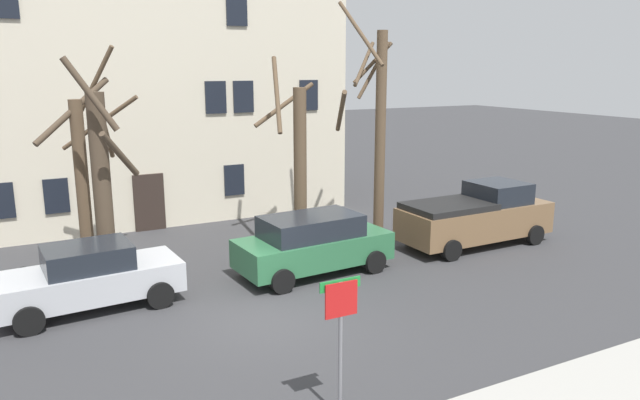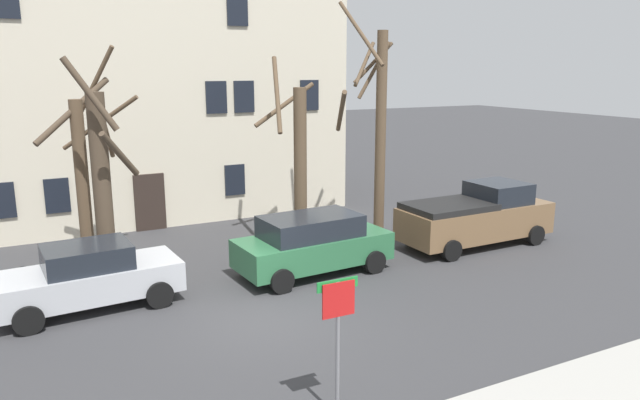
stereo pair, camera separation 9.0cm
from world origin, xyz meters
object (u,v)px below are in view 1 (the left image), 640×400
Objects in this scene: tree_bare_near at (85,174)px; car_green_wagon at (313,243)px; pickup_truck_brown at (476,216)px; street_sign_pole at (341,322)px; building_main at (138,66)px; tree_bare_end at (378,126)px; car_silver_sedan at (89,277)px; tree_bare_far at (301,158)px; bicycle_leaning at (4,281)px; tree_bare_mid at (101,178)px.

car_green_wagon is at bearing -31.82° from tree_bare_near.
street_sign_pole reaches higher than pickup_truck_brown.
building_main is 10.51m from tree_bare_end.
car_silver_sedan is at bearing -166.63° from tree_bare_end.
tree_bare_near is at bearing 174.29° from tree_bare_far.
bicycle_leaning is at bearing 163.78° from car_green_wagon.
building_main is 1.97× the size of tree_bare_end.
bicycle_leaning is (-2.65, -0.05, -2.54)m from tree_bare_mid.
tree_bare_mid is 6.39m from tree_bare_far.
car_silver_sedan is 1.79× the size of street_sign_pole.
tree_bare_far reaches higher than car_silver_sedan.
car_silver_sedan is at bearing 177.75° from car_green_wagon.
tree_bare_end is at bearing -4.79° from tree_bare_far.
building_main is 9.06m from tree_bare_far.
pickup_truck_brown reaches higher than car_silver_sedan.
tree_bare_far is 10.44m from street_sign_pole.
pickup_truck_brown is at bearing -9.16° from bicycle_leaning.
tree_bare_near is at bearing 82.45° from car_silver_sedan.
tree_bare_mid is at bearing -178.62° from tree_bare_end.
bicycle_leaning is at bearing -153.57° from tree_bare_near.
tree_bare_far is at bearing 71.03° from car_green_wagon.
street_sign_pole is (-9.09, -6.81, 0.77)m from pickup_truck_brown.
tree_bare_far reaches higher than pickup_truck_brown.
pickup_truck_brown is at bearing -47.72° from tree_bare_end.
tree_bare_mid is 1.34× the size of car_green_wagon.
tree_bare_mid reaches higher than pickup_truck_brown.
tree_bare_far is (6.38, 0.47, 0.07)m from tree_bare_mid.
tree_bare_end is at bearing 33.99° from car_green_wagon.
street_sign_pole is at bearing -74.65° from tree_bare_mid.
building_main is at bearing 71.54° from car_silver_sedan.
car_green_wagon reaches higher than bicycle_leaning.
pickup_truck_brown is 2.15× the size of street_sign_pole.
building_main is 9.19m from tree_bare_mid.
tree_bare_near is at bearing 26.43° from bicycle_leaning.
tree_bare_near is 9.65m from tree_bare_end.
tree_bare_near is 1.05× the size of tree_bare_mid.
tree_bare_far is at bearing 175.21° from tree_bare_end.
tree_bare_near is at bearing 103.72° from tree_bare_mid.
tree_bare_near is (-3.03, -7.09, -3.09)m from building_main.
tree_bare_mid is at bearing 156.13° from car_green_wagon.
pickup_truck_brown is at bearing -16.32° from tree_bare_near.
bicycle_leaning is at bearing -178.70° from tree_bare_end.
tree_bare_mid is at bearing 105.35° from street_sign_pole.
car_green_wagon is at bearing -146.01° from tree_bare_end.
tree_bare_end is at bearing 1.38° from tree_bare_mid.
car_silver_sedan is at bearing -97.55° from tree_bare_near.
tree_bare_end reaches higher than tree_bare_far.
street_sign_pole is at bearing -74.82° from tree_bare_near.
pickup_truck_brown is (5.23, -2.81, -1.97)m from tree_bare_far.
street_sign_pole is at bearing -60.45° from bicycle_leaning.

